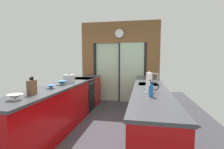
# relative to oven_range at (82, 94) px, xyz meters

# --- Properties ---
(ground_plane) EXTENTS (5.04, 7.60, 0.02)m
(ground_plane) POSITION_rel_oven_range_xyz_m (0.91, -0.65, -0.47)
(ground_plane) COLOR #38383D
(back_wall_unit) EXTENTS (2.64, 0.12, 2.70)m
(back_wall_unit) POSITION_rel_oven_range_xyz_m (0.91, 1.15, 1.07)
(back_wall_unit) COLOR brown
(back_wall_unit) RESTS_ON ground_plane
(left_counter_run) EXTENTS (0.62, 3.80, 0.92)m
(left_counter_run) POSITION_rel_oven_range_xyz_m (-0.00, -1.12, 0.01)
(left_counter_run) COLOR #AD0C0F
(left_counter_run) RESTS_ON ground_plane
(right_counter_run) EXTENTS (0.62, 3.80, 0.92)m
(right_counter_run) POSITION_rel_oven_range_xyz_m (1.82, -0.95, 0.01)
(right_counter_run) COLOR #AD0C0F
(right_counter_run) RESTS_ON ground_plane
(sink_faucet) EXTENTS (0.19, 0.02, 0.24)m
(sink_faucet) POSITION_rel_oven_range_xyz_m (1.96, -0.70, 0.63)
(sink_faucet) COLOR #B7BABC
(sink_faucet) RESTS_ON right_counter_run
(oven_range) EXTENTS (0.60, 0.60, 0.92)m
(oven_range) POSITION_rel_oven_range_xyz_m (0.00, 0.00, 0.00)
(oven_range) COLOR black
(oven_range) RESTS_ON ground_plane
(mixing_bowl_near) EXTENTS (0.20, 0.20, 0.08)m
(mixing_bowl_near) POSITION_rel_oven_range_xyz_m (0.02, -2.43, 0.51)
(mixing_bowl_near) COLOR silver
(mixing_bowl_near) RESTS_ON left_counter_run
(mixing_bowl_mid) EXTENTS (0.17, 0.17, 0.06)m
(mixing_bowl_mid) POSITION_rel_oven_range_xyz_m (0.02, -1.58, 0.50)
(mixing_bowl_mid) COLOR teal
(mixing_bowl_mid) RESTS_ON left_counter_run
(mixing_bowl_far) EXTENTS (0.22, 0.22, 0.09)m
(mixing_bowl_far) POSITION_rel_oven_range_xyz_m (0.02, -1.18, 0.51)
(mixing_bowl_far) COLOR teal
(mixing_bowl_far) RESTS_ON left_counter_run
(knife_block) EXTENTS (0.08, 0.14, 0.28)m
(knife_block) POSITION_rel_oven_range_xyz_m (0.02, -2.10, 0.58)
(knife_block) COLOR brown
(knife_block) RESTS_ON left_counter_run
(stock_pot) EXTENTS (0.27, 0.27, 0.21)m
(stock_pot) POSITION_rel_oven_range_xyz_m (0.02, -0.83, 0.56)
(stock_pot) COLOR #B7BABC
(stock_pot) RESTS_ON left_counter_run
(kettle) EXTENTS (0.26, 0.17, 0.21)m
(kettle) POSITION_rel_oven_range_xyz_m (1.80, -1.62, 0.56)
(kettle) COLOR #B7BABC
(kettle) RESTS_ON right_counter_run
(soap_bottle) EXTENTS (0.07, 0.07, 0.21)m
(soap_bottle) POSITION_rel_oven_range_xyz_m (1.80, -1.90, 0.55)
(soap_bottle) COLOR #286BB7
(soap_bottle) RESTS_ON right_counter_run
(paper_towel_roll) EXTENTS (0.13, 0.13, 0.32)m
(paper_towel_roll) POSITION_rel_oven_range_xyz_m (1.80, -1.22, 0.61)
(paper_towel_roll) COLOR #B7BABC
(paper_towel_roll) RESTS_ON right_counter_run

